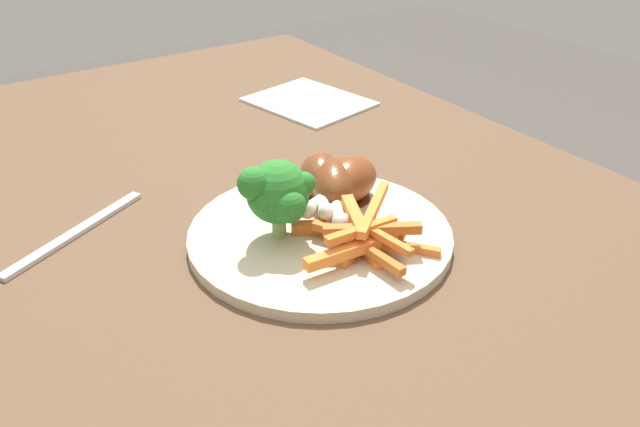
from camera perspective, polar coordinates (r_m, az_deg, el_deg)
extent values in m
cube|color=brown|center=(0.76, -2.72, -0.67)|extent=(1.24, 0.77, 0.03)
cylinder|color=#443122|center=(1.50, -3.18, 0.41)|extent=(0.06, 0.06, 0.68)
cylinder|color=beige|center=(0.69, 0.00, -1.86)|extent=(0.27, 0.27, 0.01)
cylinder|color=#86AE5E|center=(0.68, -3.50, -0.89)|extent=(0.01, 0.01, 0.03)
sphere|color=#2A7A2A|center=(0.66, -3.60, 1.86)|extent=(0.06, 0.06, 0.06)
sphere|color=#2A7A2A|center=(0.64, -4.08, 0.92)|extent=(0.02, 0.02, 0.02)
sphere|color=#2A7A2A|center=(0.64, -5.65, 2.55)|extent=(0.03, 0.03, 0.03)
sphere|color=#2A7A2A|center=(0.64, -2.69, 0.68)|extent=(0.03, 0.03, 0.03)
sphere|color=#2A7A2A|center=(0.65, -4.67, 1.09)|extent=(0.03, 0.03, 0.03)
sphere|color=#2A7A2A|center=(0.67, -4.89, 2.21)|extent=(0.02, 0.02, 0.02)
sphere|color=#2A7A2A|center=(0.66, -1.34, 2.58)|extent=(0.02, 0.02, 0.02)
cube|color=orange|center=(0.66, 3.57, -2.53)|extent=(0.04, 0.08, 0.01)
cube|color=orange|center=(0.64, 4.99, -1.79)|extent=(0.09, 0.02, 0.01)
cube|color=orange|center=(0.65, 3.76, -3.13)|extent=(0.06, 0.02, 0.01)
cube|color=orange|center=(0.68, 2.04, -1.17)|extent=(0.07, 0.10, 0.01)
cube|color=orange|center=(0.66, 7.40, -2.84)|extent=(0.06, 0.05, 0.01)
cube|color=orange|center=(0.67, 4.58, 0.41)|extent=(0.07, 0.09, 0.01)
cube|color=orange|center=(0.63, 3.20, -1.57)|extent=(0.01, 0.08, 0.01)
cube|color=#C66728|center=(0.64, 4.46, -1.36)|extent=(0.06, 0.09, 0.01)
cube|color=orange|center=(0.66, 2.94, -0.23)|extent=(0.07, 0.04, 0.01)
cube|color=#C26527|center=(0.64, 3.73, -2.79)|extent=(0.11, 0.01, 0.01)
cube|color=orange|center=(0.63, 2.73, -3.12)|extent=(0.02, 0.10, 0.01)
cube|color=orange|center=(0.66, 3.22, -1.99)|extent=(0.09, 0.05, 0.01)
cube|color=#CC6A29|center=(0.67, 3.57, -1.05)|extent=(0.08, 0.06, 0.01)
cylinder|color=#552310|center=(0.75, 2.38, 1.32)|extent=(0.05, 0.05, 0.00)
ellipsoid|color=brown|center=(0.74, 2.42, 2.91)|extent=(0.08, 0.09, 0.05)
cylinder|color=beige|center=(0.70, -0.26, 0.91)|extent=(0.02, 0.04, 0.01)
sphere|color=silver|center=(0.68, -1.09, 0.34)|extent=(0.02, 0.02, 0.02)
cylinder|color=#4E2211|center=(0.76, 0.08, 1.67)|extent=(0.04, 0.04, 0.00)
ellipsoid|color=brown|center=(0.75, 0.08, 3.26)|extent=(0.08, 0.08, 0.05)
cylinder|color=beige|center=(0.70, 0.28, 0.89)|extent=(0.04, 0.03, 0.01)
sphere|color=silver|center=(0.68, 0.36, 0.00)|extent=(0.02, 0.02, 0.02)
cylinder|color=#4D2010|center=(0.74, 1.15, 0.98)|extent=(0.04, 0.04, 0.00)
ellipsoid|color=brown|center=(0.73, 1.17, 2.62)|extent=(0.10, 0.08, 0.05)
cylinder|color=beige|center=(0.68, 1.56, -0.02)|extent=(0.04, 0.03, 0.01)
sphere|color=silver|center=(0.66, 1.68, -0.77)|extent=(0.02, 0.02, 0.02)
cube|color=silver|center=(0.75, -20.03, -1.53)|extent=(0.10, 0.17, 0.00)
cube|color=white|center=(1.05, -0.93, 9.48)|extent=(0.19, 0.17, 0.00)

